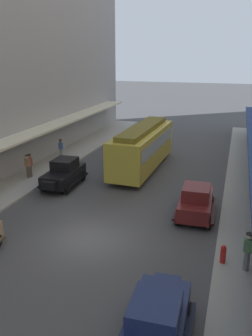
{
  "coord_description": "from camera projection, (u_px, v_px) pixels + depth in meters",
  "views": [
    {
      "loc": [
        6.37,
        -14.11,
        8.66
      ],
      "look_at": [
        0.0,
        6.0,
        1.8
      ],
      "focal_mm": 37.71,
      "sensor_mm": 36.0,
      "label": 1
    }
  ],
  "objects": [
    {
      "name": "sidewalk_right",
      "position": [
        250.0,
        264.0,
        15.12
      ],
      "size": [
        3.0,
        60.0,
        0.15
      ],
      "primitive_type": "cube",
      "color": "#99968E",
      "rests_on": "ground"
    },
    {
      "name": "fire_hydrant",
      "position": [
        223.0,
        254.0,
        14.96
      ],
      "size": [
        0.24,
        0.24,
        0.82
      ],
      "color": "#B21E19",
      "rests_on": "sidewalk_right"
    },
    {
      "name": "parked_car_2",
      "position": [
        196.0,
        200.0,
        19.46
      ],
      "size": [
        2.23,
        4.29,
        1.84
      ],
      "color": "#591919",
      "rests_on": "ground"
    },
    {
      "name": "parked_car_1",
      "position": [
        156.0,
        322.0,
        10.65
      ],
      "size": [
        2.26,
        4.3,
        1.84
      ],
      "color": "#19234C",
      "rests_on": "ground"
    },
    {
      "name": "ground_plane",
      "position": [
        89.0,
        239.0,
        17.3
      ],
      "size": [
        200.0,
        200.0,
        0.0
      ],
      "primitive_type": "plane",
      "color": "#424244"
    },
    {
      "name": "parked_car_0",
      "position": [
        64.0,
        172.0,
        24.02
      ],
      "size": [
        2.26,
        4.3,
        1.84
      ],
      "color": "black",
      "rests_on": "ground"
    },
    {
      "name": "streetcar",
      "position": [
        143.0,
        146.0,
        27.09
      ],
      "size": [
        2.79,
        9.67,
        3.46
      ],
      "color": "gold",
      "rests_on": "ground"
    },
    {
      "name": "pedestrian_0",
      "position": [
        248.0,
        251.0,
        14.31
      ],
      "size": [
        0.36,
        0.28,
        1.67
      ],
      "color": "slate",
      "rests_on": "sidewalk_right"
    },
    {
      "name": "pedestrian_4",
      "position": [
        28.0,
        166.0,
        25.14
      ],
      "size": [
        0.36,
        0.28,
        1.67
      ],
      "color": "#4C4238",
      "rests_on": "sidewalk_left"
    },
    {
      "name": "pedestrian_1",
      "position": [
        61.0,
        149.0,
        29.66
      ],
      "size": [
        0.36,
        0.28,
        1.67
      ],
      "color": "slate",
      "rests_on": "sidewalk_left"
    },
    {
      "name": "pedestrian_2",
      "position": [
        30.0,
        165.0,
        25.36
      ],
      "size": [
        0.36,
        0.28,
        1.67
      ],
      "color": "#4C4238",
      "rests_on": "sidewalk_left"
    }
  ]
}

